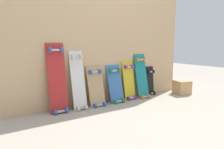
{
  "coord_description": "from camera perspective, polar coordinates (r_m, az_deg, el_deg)",
  "views": [
    {
      "loc": [
        -1.58,
        -2.51,
        0.86
      ],
      "look_at": [
        0.0,
        -0.07,
        0.43
      ],
      "focal_mm": 32.55,
      "sensor_mm": 36.0,
      "label": 1
    }
  ],
  "objects": [
    {
      "name": "skateboard_teal",
      "position": [
        3.32,
        8.41,
        -1.02
      ],
      "size": [
        0.21,
        0.23,
        0.77
      ],
      "color": "#197A7F",
      "rests_on": "ground"
    },
    {
      "name": "skateboard_white",
      "position": [
        2.73,
        -9.42,
        -2.29
      ],
      "size": [
        0.19,
        0.23,
        0.84
      ],
      "color": "silver",
      "rests_on": "ground"
    },
    {
      "name": "skateboard_black",
      "position": [
        3.54,
        10.65,
        -2.25
      ],
      "size": [
        0.16,
        0.13,
        0.55
      ],
      "color": "black",
      "rests_on": "ground"
    },
    {
      "name": "skateboard_blue",
      "position": [
        3.03,
        1.09,
        -3.25
      ],
      "size": [
        0.23,
        0.23,
        0.62
      ],
      "color": "#386BAD",
      "rests_on": "ground"
    },
    {
      "name": "skateboard_yellow",
      "position": [
        3.21,
        4.85,
        -2.24
      ],
      "size": [
        0.2,
        0.18,
        0.66
      ],
      "color": "gold",
      "rests_on": "ground"
    },
    {
      "name": "wooden_crate",
      "position": [
        3.74,
        19.03,
        -3.42
      ],
      "size": [
        0.29,
        0.29,
        0.24
      ],
      "primitive_type": "cube",
      "rotation": [
        0.0,
        0.0,
        -0.24
      ],
      "color": "tan",
      "rests_on": "ground"
    },
    {
      "name": "ground_plane",
      "position": [
        3.09,
        -0.71,
        -7.69
      ],
      "size": [
        12.0,
        12.0,
        0.0
      ],
      "primitive_type": "plane",
      "color": "#A89E8E"
    },
    {
      "name": "skateboard_natural",
      "position": [
        2.86,
        -4.43,
        -3.92
      ],
      "size": [
        0.24,
        0.22,
        0.63
      ],
      "color": "tan",
      "rests_on": "ground"
    },
    {
      "name": "skateboard_red",
      "position": [
        2.63,
        -15.07,
        -1.7
      ],
      "size": [
        0.23,
        0.21,
        0.94
      ],
      "color": "#B22626",
      "rests_on": "ground"
    },
    {
      "name": "plywood_wall_panel",
      "position": [
        3.03,
        -1.46,
        9.99
      ],
      "size": [
        2.9,
        0.04,
        1.88
      ],
      "primitive_type": "cube",
      "color": "tan",
      "rests_on": "ground"
    }
  ]
}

